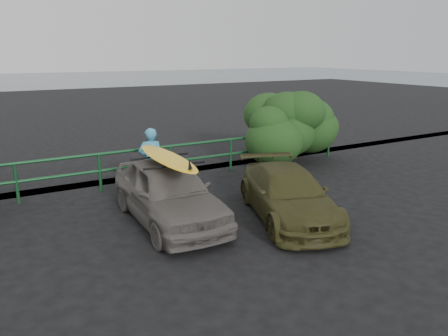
{
  "coord_description": "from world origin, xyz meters",
  "views": [
    {
      "loc": [
        -3.66,
        -6.21,
        3.57
      ],
      "look_at": [
        1.14,
        2.17,
        1.0
      ],
      "focal_mm": 35.0,
      "sensor_mm": 36.0,
      "label": 1
    }
  ],
  "objects_px": {
    "olive_vehicle": "(288,194)",
    "man": "(151,161)",
    "sedan": "(168,192)",
    "surfboard": "(167,158)",
    "guardrail": "(137,167)"
  },
  "relations": [
    {
      "from": "olive_vehicle",
      "to": "man",
      "type": "relative_size",
      "value": 2.2
    },
    {
      "from": "sedan",
      "to": "olive_vehicle",
      "type": "distance_m",
      "value": 2.62
    },
    {
      "from": "sedan",
      "to": "surfboard",
      "type": "height_order",
      "value": "surfboard"
    },
    {
      "from": "guardrail",
      "to": "surfboard",
      "type": "height_order",
      "value": "surfboard"
    },
    {
      "from": "guardrail",
      "to": "sedan",
      "type": "bearing_deg",
      "value": -95.33
    },
    {
      "from": "sedan",
      "to": "man",
      "type": "distance_m",
      "value": 2.15
    },
    {
      "from": "surfboard",
      "to": "olive_vehicle",
      "type": "bearing_deg",
      "value": -23.44
    },
    {
      "from": "sedan",
      "to": "man",
      "type": "relative_size",
      "value": 2.28
    },
    {
      "from": "guardrail",
      "to": "sedan",
      "type": "distance_m",
      "value": 2.9
    },
    {
      "from": "man",
      "to": "sedan",
      "type": "bearing_deg",
      "value": 92.04
    },
    {
      "from": "olive_vehicle",
      "to": "sedan",
      "type": "bearing_deg",
      "value": 173.82
    },
    {
      "from": "guardrail",
      "to": "olive_vehicle",
      "type": "xyz_separation_m",
      "value": [
        2.1,
        -4.0,
        0.03
      ]
    },
    {
      "from": "man",
      "to": "guardrail",
      "type": "bearing_deg",
      "value": -66.54
    },
    {
      "from": "sedan",
      "to": "olive_vehicle",
      "type": "xyz_separation_m",
      "value": [
        2.36,
        -1.11,
        -0.12
      ]
    },
    {
      "from": "sedan",
      "to": "olive_vehicle",
      "type": "relative_size",
      "value": 1.04
    }
  ]
}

